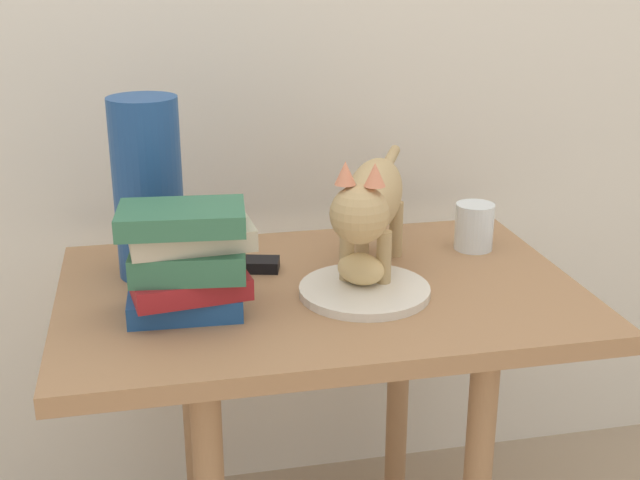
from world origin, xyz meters
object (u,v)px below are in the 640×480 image
at_px(side_table, 320,335).
at_px(tv_remote, 235,264).
at_px(plate, 364,291).
at_px(green_vase, 148,188).
at_px(cat, 371,201).
at_px(book_stack, 187,260).
at_px(bread_roll, 361,269).
at_px(candle_jar, 474,229).

relative_size(side_table, tv_remote, 5.60).
xyz_separation_m(plate, green_vase, (-0.33, 0.16, 0.14)).
relative_size(cat, book_stack, 2.22).
bearing_deg(plate, tv_remote, 141.69).
bearing_deg(book_stack, side_table, 17.24).
height_order(green_vase, tv_remote, green_vase).
height_order(bread_roll, candle_jar, candle_jar).
distance_m(plate, green_vase, 0.39).
height_order(green_vase, candle_jar, green_vase).
relative_size(book_stack, tv_remote, 1.34).
bearing_deg(green_vase, plate, -26.43).
bearing_deg(side_table, tv_remote, 141.73).
distance_m(green_vase, candle_jar, 0.59).
bearing_deg(green_vase, book_stack, -74.63).
distance_m(book_stack, green_vase, 0.20).
relative_size(green_vase, tv_remote, 2.00).
bearing_deg(candle_jar, book_stack, -160.98).
distance_m(cat, tv_remote, 0.26).
xyz_separation_m(green_vase, tv_remote, (0.14, -0.01, -0.14)).
height_order(plate, green_vase, green_vase).
xyz_separation_m(side_table, candle_jar, (0.31, 0.11, 0.13)).
bearing_deg(cat, bread_roll, -118.02).
xyz_separation_m(plate, tv_remote, (-0.19, 0.15, 0.00)).
bearing_deg(candle_jar, plate, -146.67).
distance_m(book_stack, candle_jar, 0.56).
bearing_deg(book_stack, plate, 3.61).
bearing_deg(candle_jar, green_vase, -179.84).
distance_m(cat, book_stack, 0.32).
xyz_separation_m(cat, tv_remote, (-0.22, 0.07, -0.12)).
distance_m(cat, green_vase, 0.37).
distance_m(book_stack, tv_remote, 0.20).
xyz_separation_m(bread_roll, candle_jar, (0.25, 0.15, -0.00)).
xyz_separation_m(bread_roll, cat, (0.03, 0.06, 0.09)).
bearing_deg(book_stack, green_vase, 105.37).
xyz_separation_m(side_table, bread_roll, (0.06, -0.04, 0.13)).
distance_m(plate, book_stack, 0.29).
bearing_deg(green_vase, cat, -13.81).
xyz_separation_m(side_table, book_stack, (-0.21, -0.07, 0.18)).
bearing_deg(plate, side_table, 141.62).
height_order(plate, candle_jar, candle_jar).
bearing_deg(candle_jar, bread_roll, -149.30).
bearing_deg(side_table, cat, 15.70).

